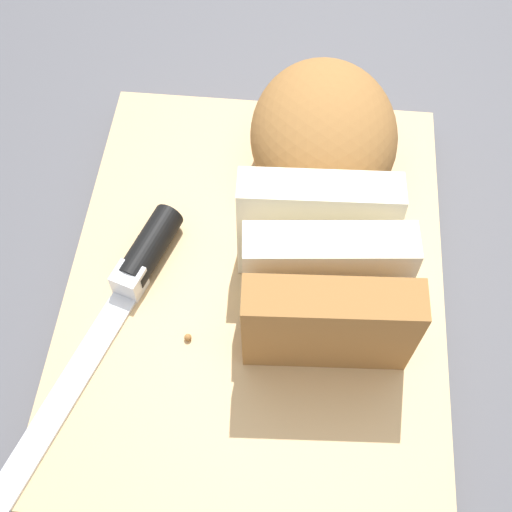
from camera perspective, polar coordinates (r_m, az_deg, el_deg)
ground_plane at (r=0.54m, az=-0.00°, el=-3.08°), size 3.00×3.00×0.00m
cutting_board at (r=0.53m, az=-0.00°, el=-2.43°), size 0.37×0.29×0.02m
bread_loaf at (r=0.52m, az=5.66°, el=6.28°), size 0.26×0.13×0.09m
bread_knife at (r=0.52m, az=-10.60°, el=-2.24°), size 0.27×0.11×0.02m
crumb_near_knife at (r=0.50m, az=-5.72°, el=-6.79°), size 0.01×0.01×0.01m
crumb_near_loaf at (r=0.53m, az=5.29°, el=-0.74°), size 0.00×0.00×0.00m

